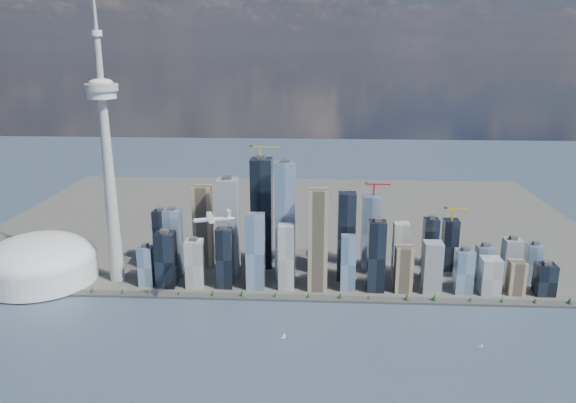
# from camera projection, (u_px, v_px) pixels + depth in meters

# --- Properties ---
(ground) EXTENTS (4000.00, 4000.00, 0.00)m
(ground) POSITION_uv_depth(u_px,v_px,m) (262.00, 382.00, 730.62)
(ground) COLOR #2E4050
(ground) RESTS_ON ground
(seawall) EXTENTS (1100.00, 22.00, 4.00)m
(seawall) POSITION_uv_depth(u_px,v_px,m) (276.00, 298.00, 970.66)
(seawall) COLOR #383838
(seawall) RESTS_ON ground
(land) EXTENTS (1400.00, 900.00, 3.00)m
(land) POSITION_uv_depth(u_px,v_px,m) (290.00, 220.00, 1403.83)
(land) COLOR #4C4C47
(land) RESTS_ON ground
(shoreline_trees) EXTENTS (960.53, 7.20, 8.80)m
(shoreline_trees) POSITION_uv_depth(u_px,v_px,m) (276.00, 294.00, 968.85)
(shoreline_trees) COLOR #3F2D1E
(shoreline_trees) RESTS_ON seawall
(skyscraper_cluster) EXTENTS (736.00, 142.00, 241.10)m
(skyscraper_cluster) POSITION_uv_depth(u_px,v_px,m) (312.00, 242.00, 1031.72)
(skyscraper_cluster) COLOR black
(skyscraper_cluster) RESTS_ON land
(needle_tower) EXTENTS (56.00, 56.00, 550.50)m
(needle_tower) POSITION_uv_depth(u_px,v_px,m) (107.00, 156.00, 981.87)
(needle_tower) COLOR #A6A6A0
(needle_tower) RESTS_ON land
(dome_stadium) EXTENTS (200.00, 200.00, 86.00)m
(dome_stadium) POSITION_uv_depth(u_px,v_px,m) (40.00, 262.00, 1032.05)
(dome_stadium) COLOR silver
(dome_stadium) RESTS_ON land
(airplane) EXTENTS (67.39, 60.10, 16.66)m
(airplane) POSITION_uv_depth(u_px,v_px,m) (213.00, 219.00, 872.33)
(airplane) COLOR silver
(airplane) RESTS_ON ground
(sailboat_west) EXTENTS (6.69, 3.14, 9.27)m
(sailboat_west) POSITION_uv_depth(u_px,v_px,m) (284.00, 336.00, 840.15)
(sailboat_west) COLOR white
(sailboat_west) RESTS_ON ground
(sailboat_east) EXTENTS (6.33, 2.98, 8.78)m
(sailboat_east) POSITION_uv_depth(u_px,v_px,m) (481.00, 345.00, 814.23)
(sailboat_east) COLOR white
(sailboat_east) RESTS_ON ground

